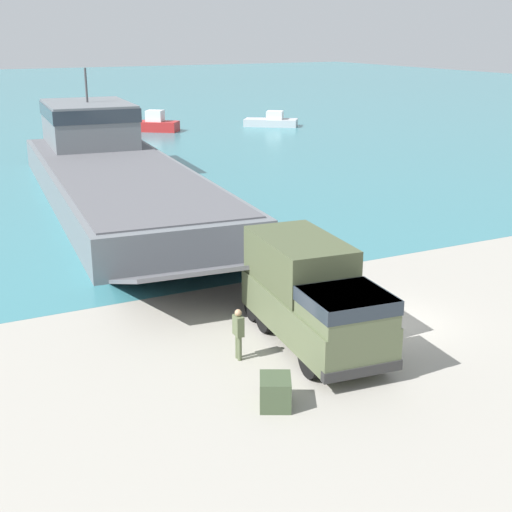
{
  "coord_description": "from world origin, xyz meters",
  "views": [
    {
      "loc": [
        -14.99,
        -18.91,
        10.04
      ],
      "look_at": [
        -3.16,
        4.19,
        1.78
      ],
      "focal_mm": 50.0,
      "sensor_mm": 36.0,
      "label": 1
    }
  ],
  "objects_px": {
    "moored_boat_b": "(272,121)",
    "mooring_bollard": "(339,267)",
    "moored_boat_a": "(152,124)",
    "cargo_crate": "(275,392)",
    "landing_craft": "(110,165)",
    "military_truck": "(312,295)",
    "soldier_on_ramp": "(238,331)"
  },
  "relations": [
    {
      "from": "mooring_bollard",
      "to": "landing_craft",
      "type": "bearing_deg",
      "value": 100.86
    },
    {
      "from": "military_truck",
      "to": "mooring_bollard",
      "type": "distance_m",
      "value": 7.05
    },
    {
      "from": "landing_craft",
      "to": "soldier_on_ramp",
      "type": "xyz_separation_m",
      "value": [
        -3.33,
        -25.76,
        -0.8
      ]
    },
    {
      "from": "moored_boat_b",
      "to": "military_truck",
      "type": "bearing_deg",
      "value": -170.98
    },
    {
      "from": "military_truck",
      "to": "moored_boat_a",
      "type": "xyz_separation_m",
      "value": [
        12.68,
        52.42,
        -1.0
      ]
    },
    {
      "from": "soldier_on_ramp",
      "to": "moored_boat_a",
      "type": "height_order",
      "value": "moored_boat_a"
    },
    {
      "from": "military_truck",
      "to": "cargo_crate",
      "type": "relative_size",
      "value": 6.82
    },
    {
      "from": "mooring_bollard",
      "to": "military_truck",
      "type": "bearing_deg",
      "value": -131.06
    },
    {
      "from": "moored_boat_a",
      "to": "mooring_bollard",
      "type": "relative_size",
      "value": 7.39
    },
    {
      "from": "moored_boat_b",
      "to": "soldier_on_ramp",
      "type": "bearing_deg",
      "value": -173.38
    },
    {
      "from": "military_truck",
      "to": "mooring_bollard",
      "type": "height_order",
      "value": "military_truck"
    },
    {
      "from": "mooring_bollard",
      "to": "moored_boat_a",
      "type": "bearing_deg",
      "value": 80.23
    },
    {
      "from": "soldier_on_ramp",
      "to": "cargo_crate",
      "type": "relative_size",
      "value": 1.64
    },
    {
      "from": "moored_boat_b",
      "to": "mooring_bollard",
      "type": "bearing_deg",
      "value": -169.04
    },
    {
      "from": "moored_boat_b",
      "to": "cargo_crate",
      "type": "xyz_separation_m",
      "value": [
        -28.68,
        -53.46,
        -0.11
      ]
    },
    {
      "from": "military_truck",
      "to": "soldier_on_ramp",
      "type": "height_order",
      "value": "military_truck"
    },
    {
      "from": "soldier_on_ramp",
      "to": "mooring_bollard",
      "type": "bearing_deg",
      "value": -141.22
    },
    {
      "from": "landing_craft",
      "to": "cargo_crate",
      "type": "relative_size",
      "value": 34.37
    },
    {
      "from": "moored_boat_a",
      "to": "soldier_on_ramp",
      "type": "bearing_deg",
      "value": -159.05
    },
    {
      "from": "cargo_crate",
      "to": "landing_craft",
      "type": "bearing_deg",
      "value": 82.69
    },
    {
      "from": "cargo_crate",
      "to": "moored_boat_a",
      "type": "bearing_deg",
      "value": 74.16
    },
    {
      "from": "landing_craft",
      "to": "military_truck",
      "type": "xyz_separation_m",
      "value": [
        -0.61,
        -25.75,
        -0.07
      ]
    },
    {
      "from": "soldier_on_ramp",
      "to": "mooring_bollard",
      "type": "relative_size",
      "value": 2.22
    },
    {
      "from": "landing_craft",
      "to": "mooring_bollard",
      "type": "xyz_separation_m",
      "value": [
        3.94,
        -20.52,
        -1.36
      ]
    },
    {
      "from": "soldier_on_ramp",
      "to": "mooring_bollard",
      "type": "distance_m",
      "value": 8.97
    },
    {
      "from": "military_truck",
      "to": "soldier_on_ramp",
      "type": "relative_size",
      "value": 4.16
    },
    {
      "from": "moored_boat_a",
      "to": "cargo_crate",
      "type": "bearing_deg",
      "value": -158.54
    },
    {
      "from": "soldier_on_ramp",
      "to": "moored_boat_b",
      "type": "bearing_deg",
      "value": -116.36
    },
    {
      "from": "soldier_on_ramp",
      "to": "landing_craft",
      "type": "bearing_deg",
      "value": -94.36
    },
    {
      "from": "moored_boat_b",
      "to": "cargo_crate",
      "type": "bearing_deg",
      "value": -172.23
    },
    {
      "from": "landing_craft",
      "to": "soldier_on_ramp",
      "type": "bearing_deg",
      "value": -92.14
    },
    {
      "from": "moored_boat_b",
      "to": "mooring_bollard",
      "type": "xyz_separation_m",
      "value": [
        -21.04,
        -45.07,
        -0.13
      ]
    }
  ]
}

